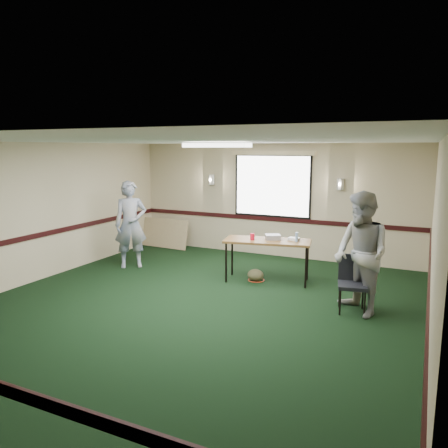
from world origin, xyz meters
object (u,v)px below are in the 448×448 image
at_px(folding_table, 267,243).
at_px(projector, 273,237).
at_px(person_right, 361,254).
at_px(person_left, 131,224).
at_px(conference_chair, 352,279).

relative_size(folding_table, projector, 6.14).
bearing_deg(person_right, person_left, -141.38).
bearing_deg(person_right, folding_table, -160.65).
bearing_deg(conference_chair, person_left, 160.53).
distance_m(projector, conference_chair, 1.97).
bearing_deg(person_left, projector, -33.40).
bearing_deg(conference_chair, person_right, -52.27).
bearing_deg(projector, person_right, -57.28).
height_order(projector, conference_chair, projector).
bearing_deg(person_right, conference_chair, -173.13).
height_order(folding_table, conference_chair, conference_chair).
relative_size(projector, person_left, 0.15).
relative_size(person_left, person_right, 0.98).
relative_size(conference_chair, person_right, 0.46).
bearing_deg(person_left, folding_table, -34.91).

